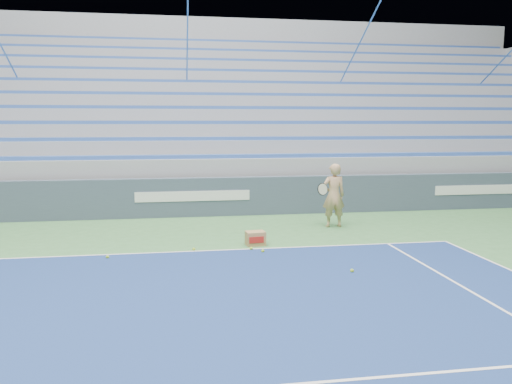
% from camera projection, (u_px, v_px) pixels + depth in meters
% --- Properties ---
extents(sponsor_barrier, '(30.00, 0.32, 1.10)m').
position_uv_depth(sponsor_barrier, '(193.00, 197.00, 14.15)').
color(sponsor_barrier, '#3C495B').
rests_on(sponsor_barrier, ground).
extents(bleachers, '(31.00, 9.15, 7.30)m').
position_uv_depth(bleachers, '(188.00, 130.00, 19.49)').
color(bleachers, '#96989E').
rests_on(bleachers, ground).
extents(tennis_player, '(0.90, 0.81, 1.62)m').
position_uv_depth(tennis_player, '(333.00, 195.00, 12.65)').
color(tennis_player, tan).
rests_on(tennis_player, ground).
extents(ball_box, '(0.44, 0.36, 0.30)m').
position_uv_depth(ball_box, '(255.00, 238.00, 10.83)').
color(ball_box, '#9F7B4D').
rests_on(ball_box, ground).
extents(tennis_ball_0, '(0.07, 0.07, 0.07)m').
position_uv_depth(tennis_ball_0, '(251.00, 249.00, 10.42)').
color(tennis_ball_0, '#A9D12A').
rests_on(tennis_ball_0, ground).
extents(tennis_ball_1, '(0.07, 0.07, 0.07)m').
position_uv_depth(tennis_ball_1, '(352.00, 271.00, 8.86)').
color(tennis_ball_1, '#A9D12A').
rests_on(tennis_ball_1, ground).
extents(tennis_ball_2, '(0.07, 0.07, 0.07)m').
position_uv_depth(tennis_ball_2, '(263.00, 251.00, 10.23)').
color(tennis_ball_2, '#A9D12A').
rests_on(tennis_ball_2, ground).
extents(tennis_ball_3, '(0.07, 0.07, 0.07)m').
position_uv_depth(tennis_ball_3, '(194.00, 249.00, 10.36)').
color(tennis_ball_3, '#A9D12A').
rests_on(tennis_ball_3, ground).
extents(tennis_ball_4, '(0.07, 0.07, 0.07)m').
position_uv_depth(tennis_ball_4, '(107.00, 257.00, 9.77)').
color(tennis_ball_4, '#A9D12A').
rests_on(tennis_ball_4, ground).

